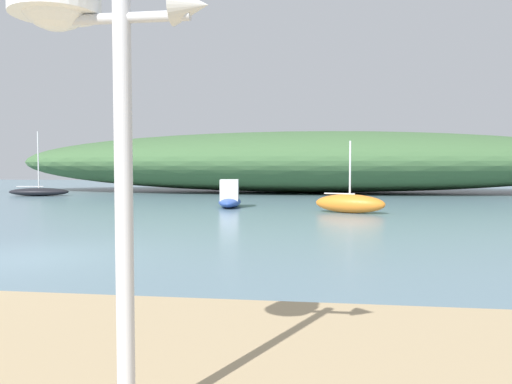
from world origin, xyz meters
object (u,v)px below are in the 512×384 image
Objects in this scene: mast_structure at (73,27)px; sailboat_mid_channel at (350,203)px; sailboat_near_shore at (39,192)px; motorboat_west_reach at (230,198)px.

mast_structure is 1.01× the size of sailboat_mid_channel.
mast_structure is 0.75× the size of sailboat_near_shore.
sailboat_mid_channel reaches higher than motorboat_west_reach.
motorboat_west_reach is at bearing -27.65° from sailboat_near_shore.
motorboat_west_reach is at bearing 98.18° from mast_structure.
sailboat_near_shore reaches higher than mast_structure.
mast_structure is 33.59m from sailboat_near_shore.
mast_structure is at bearing -81.82° from motorboat_west_reach.
sailboat_mid_channel is 6.03m from motorboat_west_reach.
mast_structure reaches higher than sailboat_mid_channel.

